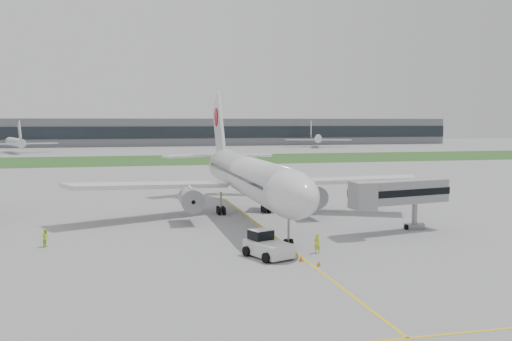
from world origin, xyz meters
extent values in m
plane|color=gray|center=(0.00, 0.00, 0.00)|extent=(600.00, 600.00, 0.00)
cube|color=#2B541F|center=(0.00, 120.00, 0.01)|extent=(600.00, 50.00, 0.02)
cube|color=slate|center=(0.00, 230.00, 7.00)|extent=(320.00, 22.00, 14.00)
cube|color=#1D232A|center=(0.00, 219.00, 7.00)|extent=(320.00, 0.60, 6.00)
cylinder|color=silver|center=(0.00, 4.00, 5.60)|extent=(5.00, 38.00, 5.00)
ellipsoid|color=silver|center=(0.00, -15.50, 5.60)|extent=(5.00, 11.00, 5.00)
cube|color=black|center=(0.00, -16.50, 6.50)|extent=(3.20, 1.54, 1.14)
cone|color=silver|center=(0.00, 26.00, 6.40)|extent=(5.00, 10.53, 6.16)
cube|color=silver|center=(-13.00, 6.00, 4.40)|extent=(22.13, 13.52, 1.70)
cube|color=silver|center=(13.00, 6.00, 4.40)|extent=(22.13, 13.52, 1.70)
cylinder|color=#A4A3A9|center=(-8.00, 1.50, 3.00)|extent=(2.70, 5.20, 2.70)
cylinder|color=#A4A3A9|center=(8.00, 1.50, 3.00)|extent=(2.70, 5.20, 2.70)
cube|color=silver|center=(0.00, 27.50, 11.50)|extent=(0.45, 10.90, 12.76)
cylinder|color=#A70916|center=(0.00, 28.50, 13.50)|extent=(0.60, 3.20, 3.20)
cube|color=silver|center=(-5.00, 28.50, 6.80)|extent=(9.54, 6.34, 0.35)
cube|color=silver|center=(5.00, 28.50, 6.80)|extent=(9.54, 6.34, 0.35)
cylinder|color=gray|center=(0.00, -15.00, 1.55)|extent=(0.24, 0.24, 3.10)
cylinder|color=black|center=(-3.20, 7.00, 0.55)|extent=(1.40, 1.10, 1.10)
cylinder|color=black|center=(3.20, 7.00, 0.55)|extent=(1.40, 1.10, 1.10)
cube|color=silver|center=(-3.03, -18.63, 0.86)|extent=(4.26, 5.46, 1.28)
cube|color=silver|center=(-3.50, -17.44, 1.93)|extent=(2.42, 2.30, 1.07)
cube|color=black|center=(-3.50, -17.44, 1.98)|extent=(2.49, 2.37, 0.91)
cylinder|color=black|center=(-4.96, -17.67, 0.48)|extent=(0.70, 1.03, 0.96)
cylinder|color=black|center=(-2.28, -16.61, 0.48)|extent=(0.70, 1.03, 0.96)
cylinder|color=black|center=(-3.78, -20.66, 0.48)|extent=(0.70, 1.03, 0.96)
cylinder|color=black|center=(-1.10, -19.59, 0.48)|extent=(0.70, 1.03, 0.96)
cube|color=gray|center=(15.00, -9.73, 4.64)|extent=(12.79, 5.11, 2.68)
cube|color=black|center=(15.00, -9.73, 4.64)|extent=(12.98, 5.23, 0.80)
cube|color=gray|center=(9.49, -11.75, 4.64)|extent=(2.32, 3.04, 3.04)
cylinder|color=gray|center=(17.54, -8.76, 1.70)|extent=(0.63, 0.63, 3.39)
cube|color=gray|center=(17.54, -8.76, 0.31)|extent=(2.35, 1.65, 0.63)
cylinder|color=black|center=(16.40, -8.99, 0.31)|extent=(0.39, 0.67, 0.63)
cylinder|color=black|center=(18.67, -8.52, 0.31)|extent=(0.39, 0.67, 0.63)
cone|color=#DB620B|center=(-0.50, -20.84, 0.29)|extent=(0.42, 0.42, 0.58)
cone|color=#DB620B|center=(0.50, -22.82, 0.25)|extent=(0.37, 0.37, 0.51)
imported|color=#C3E225|center=(2.02, -17.99, 0.97)|extent=(0.81, 0.65, 1.95)
imported|color=#BEF929|center=(-24.10, -8.96, 0.91)|extent=(0.93, 1.05, 1.81)
camera|label=1|loc=(-16.31, -69.91, 12.90)|focal=40.00mm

